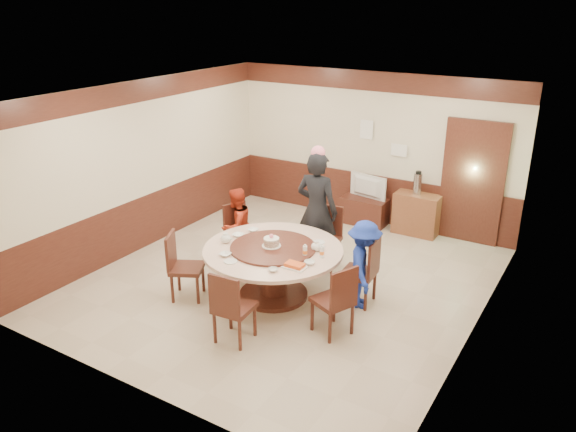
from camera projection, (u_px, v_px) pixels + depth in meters
The scene contains 30 objects.
room at pixel (288, 214), 8.12m from camera, with size 6.00×6.04×2.84m.
banquet_table at pixel (273, 262), 7.88m from camera, with size 1.96×1.96×0.78m.
chair_0 at pixel (360, 283), 7.80m from camera, with size 0.48×0.47×0.97m.
chair_1 at pixel (325, 248), 8.86m from camera, with size 0.49×0.50×0.97m.
chair_2 at pixel (242, 245), 8.99m from camera, with size 0.57×0.56×0.97m.
chair_3 at pixel (186, 278), 7.94m from camera, with size 0.60×0.59×0.97m.
chair_4 at pixel (234, 319), 6.92m from camera, with size 0.47×0.48×0.97m.
chair_5 at pixel (333, 312), 7.07m from camera, with size 0.59×0.58×0.97m.
person_standing at pixel (317, 211), 8.66m from camera, with size 0.68×0.45×1.87m, color black.
person_red at pixel (236, 226), 8.91m from camera, with size 0.60×0.47×1.24m, color #A62A16.
person_blue at pixel (364, 265), 7.60m from camera, with size 0.81×0.46×1.25m, color #182E9B.
birthday_cake at pixel (271, 242), 7.77m from camera, with size 0.27×0.27×0.19m.
teapot_left at pixel (226, 239), 7.96m from camera, with size 0.17×0.15×0.13m, color white.
teapot_right at pixel (316, 247), 7.71m from camera, with size 0.17×0.15×0.13m, color white.
bowl_0 at pixel (253, 230), 8.37m from camera, with size 0.15×0.15×0.04m, color white.
bowl_1 at pixel (273, 270), 7.14m from camera, with size 0.13×0.13×0.04m, color white.
bowl_2 at pixel (225, 254), 7.57m from camera, with size 0.15×0.15×0.04m, color white.
bowl_3 at pixel (309, 263), 7.32m from camera, with size 0.15×0.15×0.05m, color white.
bowl_4 at pixel (238, 235), 8.18m from camera, with size 0.16×0.16×0.04m, color white.
saucer_near at pixel (231, 261), 7.40m from camera, with size 0.18×0.18×0.01m, color white.
saucer_far at pixel (319, 242), 7.98m from camera, with size 0.18×0.18×0.01m, color white.
shrimp_platter at pixel (295, 266), 7.23m from camera, with size 0.30×0.20×0.06m.
bottle_0 at pixel (305, 251), 7.51m from camera, with size 0.06×0.06×0.16m, color white.
bottle_1 at pixel (322, 252), 7.49m from camera, with size 0.06×0.06×0.16m, color white.
tv_stand at pixel (364, 211), 10.58m from camera, with size 0.85×0.45×0.50m, color #441D15.
television at pixel (366, 187), 10.41m from camera, with size 0.77×0.10×0.44m, color gray.
side_cabinet at pixel (417, 214), 10.08m from camera, with size 0.80×0.40×0.75m, color brown.
thermos at pixel (418, 184), 9.89m from camera, with size 0.15×0.15×0.38m, color silver.
notice_left at pixel (366, 130), 10.27m from camera, with size 0.25×0.00×0.35m, color white.
notice_right at pixel (399, 150), 10.06m from camera, with size 0.30×0.00×0.22m, color white.
Camera 1 is at (3.94, -6.46, 4.00)m, focal length 35.00 mm.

